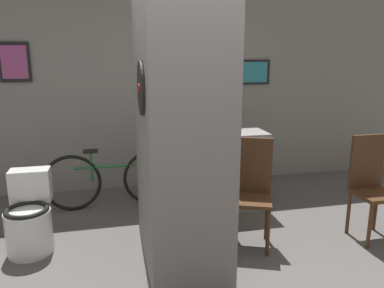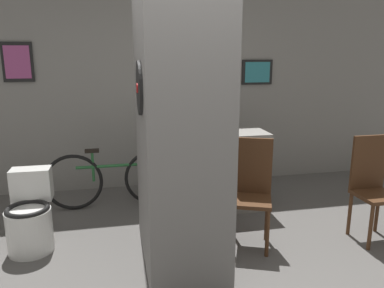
{
  "view_description": "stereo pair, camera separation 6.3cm",
  "coord_description": "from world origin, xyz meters",
  "px_view_note": "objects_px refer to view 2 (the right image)",
  "views": [
    {
      "loc": [
        -0.54,
        -2.4,
        1.79
      ],
      "look_at": [
        0.24,
        1.02,
        0.95
      ],
      "focal_mm": 35.0,
      "sensor_mm": 36.0,
      "label": 1
    },
    {
      "loc": [
        -0.48,
        -2.41,
        1.79
      ],
      "look_at": [
        0.24,
        1.02,
        0.95
      ],
      "focal_mm": 35.0,
      "sensor_mm": 36.0,
      "label": 2
    }
  ],
  "objects_px": {
    "bicycle": "(114,179)",
    "chair_near_pillar": "(251,189)",
    "toilet": "(30,218)",
    "bottle_tall": "(230,123)",
    "chair_by_doorway": "(373,184)"
  },
  "relations": [
    {
      "from": "bicycle",
      "to": "chair_near_pillar",
      "type": "bearing_deg",
      "value": -42.7
    },
    {
      "from": "toilet",
      "to": "chair_near_pillar",
      "type": "height_order",
      "value": "chair_near_pillar"
    },
    {
      "from": "bicycle",
      "to": "bottle_tall",
      "type": "xyz_separation_m",
      "value": [
        1.34,
        -0.29,
        0.68
      ]
    },
    {
      "from": "chair_near_pillar",
      "to": "chair_by_doorway",
      "type": "distance_m",
      "value": 1.21
    },
    {
      "from": "chair_by_doorway",
      "to": "bottle_tall",
      "type": "bearing_deg",
      "value": 137.77
    },
    {
      "from": "chair_by_doorway",
      "to": "bicycle",
      "type": "xyz_separation_m",
      "value": [
        -2.48,
        1.31,
        -0.2
      ]
    },
    {
      "from": "chair_by_doorway",
      "to": "chair_near_pillar",
      "type": "bearing_deg",
      "value": 173.56
    },
    {
      "from": "chair_near_pillar",
      "to": "bottle_tall",
      "type": "height_order",
      "value": "bottle_tall"
    },
    {
      "from": "toilet",
      "to": "chair_by_doorway",
      "type": "height_order",
      "value": "chair_by_doorway"
    },
    {
      "from": "bottle_tall",
      "to": "chair_by_doorway",
      "type": "bearing_deg",
      "value": -41.88
    },
    {
      "from": "bicycle",
      "to": "bottle_tall",
      "type": "relative_size",
      "value": 5.41
    },
    {
      "from": "chair_by_doorway",
      "to": "bottle_tall",
      "type": "height_order",
      "value": "bottle_tall"
    },
    {
      "from": "chair_near_pillar",
      "to": "bicycle",
      "type": "xyz_separation_m",
      "value": [
        -1.28,
        1.18,
        -0.2
      ]
    },
    {
      "from": "chair_by_doorway",
      "to": "bottle_tall",
      "type": "distance_m",
      "value": 1.6
    },
    {
      "from": "chair_near_pillar",
      "to": "chair_by_doorway",
      "type": "bearing_deg",
      "value": 15.68
    }
  ]
}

